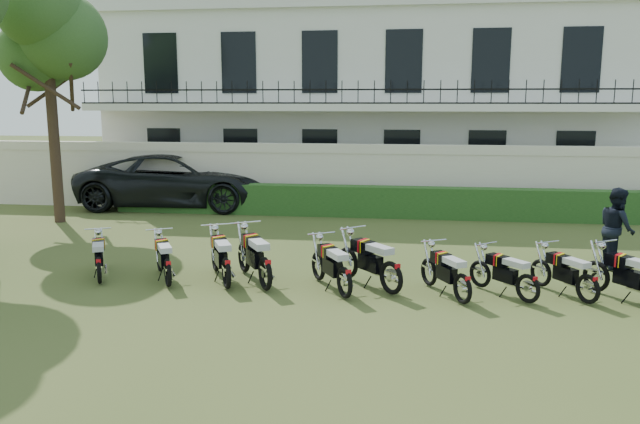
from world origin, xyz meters
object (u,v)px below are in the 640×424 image
object	(u,v)px
motorcycle_4	(345,275)
motorcycle_8	(588,282)
motorcycle_5	(391,270)
officer_4	(617,228)
motorcycle_1	(168,266)
tree_west_near	(47,27)
motorcycle_0	(99,264)
motorcycle_3	(265,265)
motorcycle_6	(463,281)
motorcycle_7	(528,281)
motorcycle_2	(226,265)
suv	(179,180)

from	to	relation	value
motorcycle_4	motorcycle_8	size ratio (longest dim) A/B	1.11
motorcycle_5	officer_4	world-z (taller)	officer_4
motorcycle_1	motorcycle_4	size ratio (longest dim) A/B	0.95
tree_west_near	motorcycle_0	size ratio (longest dim) A/B	4.91
motorcycle_3	officer_4	size ratio (longest dim) A/B	1.02
officer_4	motorcycle_6	bearing A→B (deg)	127.20
tree_west_near	motorcycle_7	distance (m)	15.37
tree_west_near	motorcycle_6	distance (m)	14.47
motorcycle_5	motorcycle_7	bearing A→B (deg)	-45.32
tree_west_near	motorcycle_7	world-z (taller)	tree_west_near
tree_west_near	motorcycle_8	bearing A→B (deg)	-23.70
tree_west_near	motorcycle_2	xyz separation A→B (m)	(7.15, -6.18, -5.38)
motorcycle_4	motorcycle_5	distance (m)	0.94
motorcycle_2	motorcycle_5	distance (m)	3.26
tree_west_near	motorcycle_5	xyz separation A→B (m)	(10.41, -6.11, -5.37)
motorcycle_0	motorcycle_2	world-z (taller)	motorcycle_2
motorcycle_3	motorcycle_5	world-z (taller)	motorcycle_3
motorcycle_0	motorcycle_5	bearing A→B (deg)	-25.82
motorcycle_5	motorcycle_4	bearing A→B (deg)	160.71
motorcycle_4	motorcycle_8	distance (m)	4.49
motorcycle_1	motorcycle_7	bearing A→B (deg)	-29.90
tree_west_near	motorcycle_4	size ratio (longest dim) A/B	4.62
tree_west_near	motorcycle_4	distance (m)	12.73
motorcycle_3	motorcycle_8	xyz separation A→B (m)	(6.08, 0.04, -0.09)
officer_4	motorcycle_8	bearing A→B (deg)	150.92
motorcycle_3	motorcycle_5	bearing A→B (deg)	-29.32
motorcycle_3	officer_4	world-z (taller)	officer_4
motorcycle_2	officer_4	xyz separation A→B (m)	(8.21, 2.85, 0.41)
suv	motorcycle_7	bearing A→B (deg)	-136.08
motorcycle_2	motorcycle_6	distance (m)	4.59
motorcycle_2	suv	distance (m)	10.42
motorcycle_1	motorcycle_6	world-z (taller)	motorcycle_1
motorcycle_4	suv	bearing A→B (deg)	95.13
motorcycle_8	officer_4	world-z (taller)	officer_4
motorcycle_2	motorcycle_8	xyz separation A→B (m)	(6.88, 0.03, -0.06)
motorcycle_7	suv	xyz separation A→B (m)	(-10.28, 9.48, 0.52)
tree_west_near	motorcycle_8	xyz separation A→B (m)	(14.03, -6.16, -5.45)
tree_west_near	officer_4	xyz separation A→B (m)	(15.36, -3.33, -4.97)
motorcycle_6	suv	size ratio (longest dim) A/B	0.24
motorcycle_8	motorcycle_2	bearing A→B (deg)	148.46
motorcycle_4	officer_4	size ratio (longest dim) A/B	0.93
motorcycle_4	motorcycle_6	world-z (taller)	motorcycle_4
motorcycle_6	suv	distance (m)	13.29
motorcycle_2	motorcycle_8	world-z (taller)	motorcycle_2
motorcycle_7	motorcycle_1	bearing A→B (deg)	139.27
motorcycle_5	motorcycle_6	size ratio (longest dim) A/B	0.99
motorcycle_8	tree_west_near	bearing A→B (deg)	124.56
motorcycle_1	suv	distance (m)	10.00
tree_west_near	motorcycle_5	bearing A→B (deg)	-30.39
motorcycle_2	motorcycle_8	size ratio (longest dim) A/B	1.19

